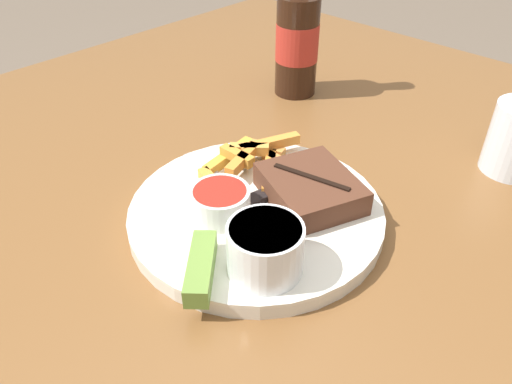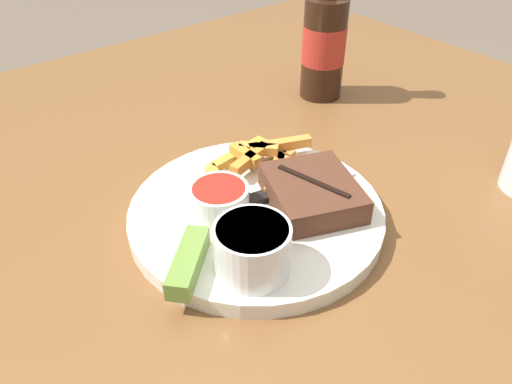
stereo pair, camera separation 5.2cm
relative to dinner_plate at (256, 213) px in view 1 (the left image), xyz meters
name	(u,v)px [view 1 (the left image)]	position (x,y,z in m)	size (l,w,h in m)	color
dining_table	(256,270)	(0.00, 0.00, -0.09)	(1.17, 1.26, 0.77)	brown
dinner_plate	(256,213)	(0.00, 0.00, 0.00)	(0.27, 0.27, 0.02)	silver
steak_portion	(310,188)	(0.03, 0.05, 0.02)	(0.13, 0.12, 0.03)	#512D1E
fries_pile	(250,161)	(-0.06, 0.05, 0.02)	(0.10, 0.15, 0.02)	orange
coleslaw_cup	(265,246)	(0.07, -0.06, 0.04)	(0.07, 0.07, 0.05)	white
dipping_sauce_cup	(220,202)	(-0.02, -0.03, 0.03)	(0.06, 0.06, 0.03)	silver
pickle_spear	(201,268)	(0.03, -0.11, 0.02)	(0.07, 0.07, 0.02)	olive
fork_utensil	(217,176)	(-0.07, 0.01, 0.01)	(0.13, 0.03, 0.00)	#B7B7BC
knife_utensil	(275,192)	(0.00, 0.03, 0.01)	(0.05, 0.16, 0.01)	#B7B7BC
beer_bottle	(297,39)	(-0.18, 0.28, 0.08)	(0.07, 0.07, 0.24)	black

